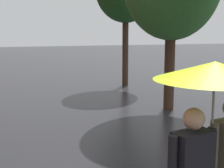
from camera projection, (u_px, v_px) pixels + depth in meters
couple_under_umbrella at (213, 126)px, 3.34m from camera, size 1.19×1.19×2.04m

